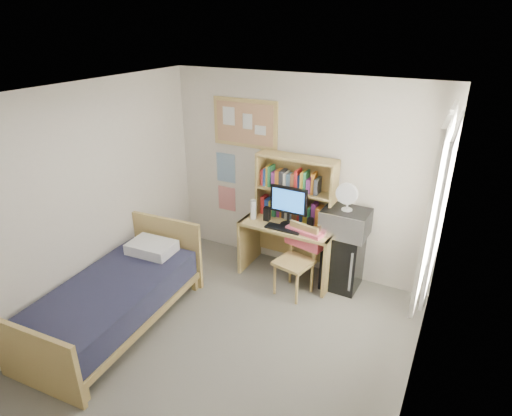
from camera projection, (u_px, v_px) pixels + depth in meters
The scene contains 25 objects.
floor at pixel (217, 358), 4.39m from camera, with size 3.60×4.20×0.02m, color gray.
ceiling at pixel (204, 100), 3.33m from camera, with size 3.60×4.20×0.02m, color white.
wall_back at pixel (299, 176), 5.57m from camera, with size 3.60×0.04×2.60m, color silver.
wall_left at pixel (71, 209), 4.61m from camera, with size 0.04×4.20×2.60m, color silver.
wall_right at pixel (420, 301), 3.11m from camera, with size 0.04×4.20×2.60m, color silver.
window_unit at pixel (438, 204), 3.99m from camera, with size 0.10×1.40×1.70m, color white.
curtain_left at pixel (429, 220), 3.67m from camera, with size 0.04×0.55×1.70m, color white.
curtain_right at pixel (439, 189), 4.32m from camera, with size 0.04×0.55×1.70m, color white.
bulletin_board at pixel (245, 123), 5.63m from camera, with size 0.94×0.03×0.64m, color tan.
poster_wave at pixel (226, 168), 6.04m from camera, with size 0.30×0.01×0.42m, color #26619A.
poster_japan at pixel (227, 198), 6.23m from camera, with size 0.28×0.01×0.36m, color red.
desk at pixel (289, 249), 5.66m from camera, with size 1.23×0.61×0.77m, color tan.
desk_chair at pixel (294, 262), 5.24m from camera, with size 0.45×0.45×0.90m, color tan.
mini_fridge at pixel (343, 260), 5.42m from camera, with size 0.45×0.45×0.76m, color black.
bed at pixel (114, 305), 4.74m from camera, with size 1.00×2.00×0.55m, color #1C1D33.
hutch at pixel (296, 189), 5.45m from camera, with size 1.04×0.27×0.85m, color tan.
monitor at pixel (288, 206), 5.35m from camera, with size 0.49×0.04×0.52m, color black.
keyboard at pixel (283, 229), 5.34m from camera, with size 0.47×0.15×0.02m, color black.
speaker_left at pixel (267, 214), 5.55m from camera, with size 0.08×0.08×0.18m, color black.
speaker_right at pixel (310, 224), 5.30m from camera, with size 0.07×0.07×0.16m, color black.
water_bottle at pixel (253, 210), 5.58m from camera, with size 0.08×0.08×0.26m, color white.
hoodie at pixel (304, 238), 5.28m from camera, with size 0.49×0.15×0.23m, color #F55D74.
microwave at pixel (346, 222), 5.19m from camera, with size 0.55×0.42×0.32m, color #BBBBC0.
desk_fan at pixel (348, 198), 5.05m from camera, with size 0.26×0.26×0.32m, color white.
pillow at pixel (152, 247), 5.23m from camera, with size 0.55×0.38×0.13m, color white.
Camera 1 is at (1.91, -2.83, 3.18)m, focal length 30.00 mm.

